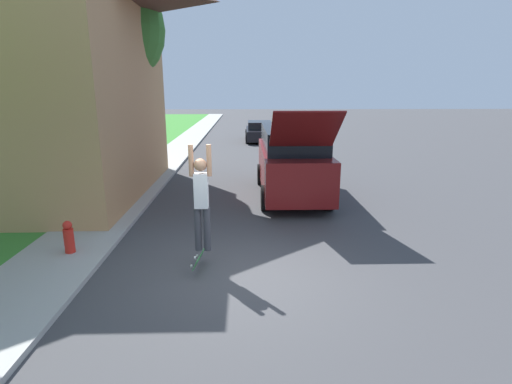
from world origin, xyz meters
TOP-DOWN VIEW (x-y plane):
  - ground_plane at (0.00, 0.00)m, footprint 120.00×120.00m
  - sidewalk at (-3.60, 6.00)m, footprint 1.80×80.00m
  - lawn_tree_far at (-4.59, 8.00)m, footprint 3.98×3.98m
  - suv_parked at (1.60, 5.65)m, footprint 2.06×5.87m
  - car_down_street at (1.09, 19.40)m, footprint 1.85×4.34m
  - skateboarder at (-0.67, 0.30)m, footprint 0.41×0.23m
  - skateboard at (-0.76, 0.28)m, footprint 0.22×0.82m
  - fire_hydrant at (-3.45, 0.94)m, footprint 0.20×0.20m

SIDE VIEW (x-z plane):
  - ground_plane at x=0.00m, z-range 0.00..0.00m
  - sidewalk at x=-3.60m, z-range 0.00..0.10m
  - skateboard at x=-0.76m, z-range 0.10..0.36m
  - fire_hydrant at x=-3.45m, z-range 0.09..0.76m
  - car_down_street at x=1.09m, z-range -0.03..1.24m
  - suv_parked at x=1.60m, z-range -0.28..2.58m
  - skateboarder at x=-0.67m, z-range 0.42..2.42m
  - lawn_tree_far at x=-4.59m, z-range 1.68..8.92m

